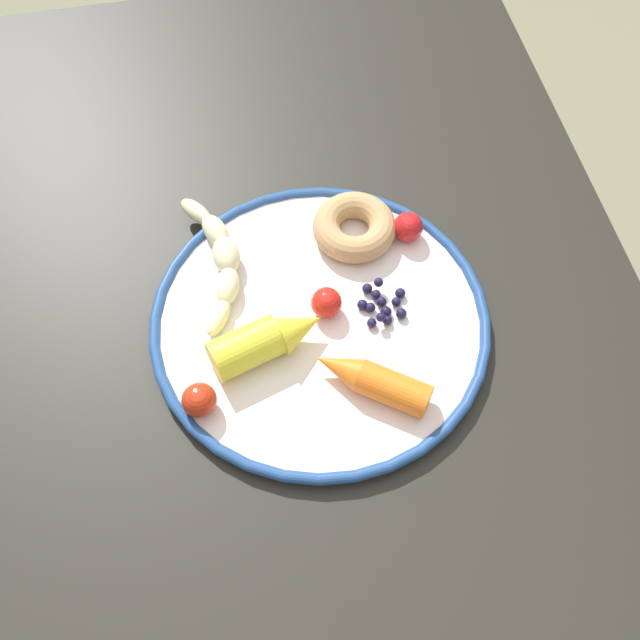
{
  "coord_description": "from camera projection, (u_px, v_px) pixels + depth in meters",
  "views": [
    {
      "loc": [
        0.38,
        -0.04,
        1.43
      ],
      "look_at": [
        -0.02,
        0.03,
        0.75
      ],
      "focal_mm": 42.54,
      "sensor_mm": 36.0,
      "label": 1
    }
  ],
  "objects": [
    {
      "name": "blueberry_pile",
      "position": [
        382.0,
        305.0,
        0.8
      ],
      "size": [
        0.06,
        0.05,
        0.02
      ],
      "color": "#191638",
      "rests_on": "plate"
    },
    {
      "name": "tomato_mid",
      "position": [
        326.0,
        303.0,
        0.79
      ],
      "size": [
        0.03,
        0.03,
        0.03
      ],
      "primitive_type": "sphere",
      "color": "red",
      "rests_on": "plate"
    },
    {
      "name": "carrot_yellow",
      "position": [
        267.0,
        338.0,
        0.76
      ],
      "size": [
        0.08,
        0.13,
        0.04
      ],
      "color": "yellow",
      "rests_on": "plate"
    },
    {
      "name": "plate",
      "position": [
        320.0,
        321.0,
        0.8
      ],
      "size": [
        0.36,
        0.36,
        0.02
      ],
      "color": "white",
      "rests_on": "dining_table"
    },
    {
      "name": "dining_table",
      "position": [
        293.0,
        382.0,
        0.87
      ],
      "size": [
        1.2,
        0.79,
        0.73
      ],
      "color": "black",
      "rests_on": "ground_plane"
    },
    {
      "name": "tomato_near",
      "position": [
        199.0,
        400.0,
        0.73
      ],
      "size": [
        0.03,
        0.03,
        0.03
      ],
      "primitive_type": "sphere",
      "color": "red",
      "rests_on": "plate"
    },
    {
      "name": "banana",
      "position": [
        219.0,
        258.0,
        0.82
      ],
      "size": [
        0.19,
        0.06,
        0.03
      ],
      "color": "beige",
      "rests_on": "plate"
    },
    {
      "name": "ground_plane",
      "position": [
        304.0,
        533.0,
        1.43
      ],
      "size": [
        6.0,
        6.0,
        0.0
      ],
      "primitive_type": "plane",
      "color": "gray"
    },
    {
      "name": "tomato_far",
      "position": [
        408.0,
        227.0,
        0.84
      ],
      "size": [
        0.03,
        0.03,
        0.03
      ],
      "primitive_type": "sphere",
      "color": "red",
      "rests_on": "plate"
    },
    {
      "name": "carrot_orange",
      "position": [
        371.0,
        380.0,
        0.74
      ],
      "size": [
        0.1,
        0.12,
        0.03
      ],
      "color": "orange",
      "rests_on": "plate"
    },
    {
      "name": "donut",
      "position": [
        354.0,
        227.0,
        0.84
      ],
      "size": [
        0.13,
        0.13,
        0.03
      ],
      "primitive_type": "torus",
      "rotation": [
        0.0,
        0.0,
        0.66
      ],
      "color": "tan",
      "rests_on": "plate"
    }
  ]
}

